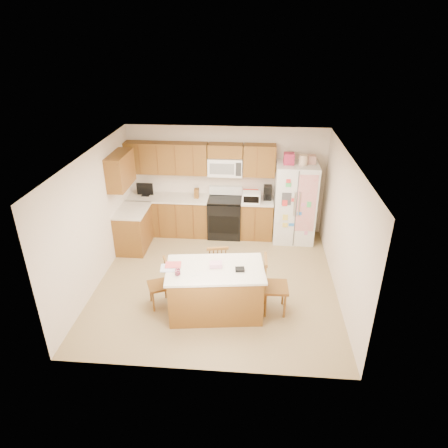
# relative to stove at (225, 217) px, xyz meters

# --- Properties ---
(ground) EXTENTS (4.50, 4.50, 0.00)m
(ground) POSITION_rel_stove_xyz_m (0.00, -1.94, -0.47)
(ground) COLOR #997F5A
(ground) RESTS_ON ground
(room_shell) EXTENTS (4.60, 4.60, 2.52)m
(room_shell) POSITION_rel_stove_xyz_m (0.00, -1.94, 0.97)
(room_shell) COLOR beige
(room_shell) RESTS_ON ground
(cabinetry) EXTENTS (3.36, 1.56, 2.15)m
(cabinetry) POSITION_rel_stove_xyz_m (-0.98, -0.15, 0.44)
(cabinetry) COLOR brown
(cabinetry) RESTS_ON ground
(stove) EXTENTS (0.76, 0.65, 1.13)m
(stove) POSITION_rel_stove_xyz_m (0.00, 0.00, 0.00)
(stove) COLOR black
(stove) RESTS_ON ground
(refrigerator) EXTENTS (0.90, 0.79, 2.04)m
(refrigerator) POSITION_rel_stove_xyz_m (1.57, -0.06, 0.45)
(refrigerator) COLOR white
(refrigerator) RESTS_ON ground
(island) EXTENTS (1.76, 1.13, 0.97)m
(island) POSITION_rel_stove_xyz_m (0.07, -2.85, -0.03)
(island) COLOR brown
(island) RESTS_ON ground
(windsor_chair_left) EXTENTS (0.48, 0.49, 0.88)m
(windsor_chair_left) POSITION_rel_stove_xyz_m (-0.91, -2.73, -0.06)
(windsor_chair_left) COLOR brown
(windsor_chair_left) RESTS_ON ground
(windsor_chair_back) EXTENTS (0.47, 0.46, 0.94)m
(windsor_chair_back) POSITION_rel_stove_xyz_m (0.03, -2.14, -0.03)
(windsor_chair_back) COLOR brown
(windsor_chair_back) RESTS_ON ground
(windsor_chair_right) EXTENTS (0.44, 0.46, 1.05)m
(windsor_chair_right) POSITION_rel_stove_xyz_m (1.05, -2.74, 0.02)
(windsor_chair_right) COLOR brown
(windsor_chair_right) RESTS_ON ground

